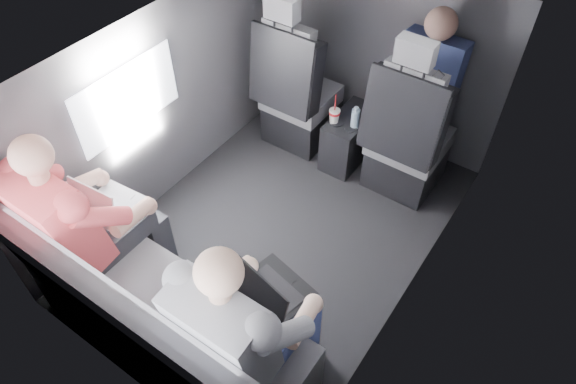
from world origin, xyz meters
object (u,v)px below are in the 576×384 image
Objects in this scene: rear_bench at (163,323)px; laptop_white at (108,204)px; front_seat_right at (406,143)px; soda_cup at (334,116)px; front_seat_left at (297,99)px; laptop_black at (271,290)px; center_console at (349,138)px; passenger_front_right at (428,80)px; passenger_rear_left at (85,221)px; passenger_rear_right at (245,325)px; water_bottle at (355,118)px.

rear_bench reaches higher than laptop_white.
front_seat_right reaches higher than laptop_white.
front_seat_right reaches higher than soda_cup.
front_seat_right is at bearing 0.00° from front_seat_left.
laptop_black is (0.02, -1.59, 0.23)m from front_seat_right.
center_console is 1.75m from laptop_black.
passenger_front_right is at bearing 96.79° from front_seat_right.
center_console is 1.84m from laptop_white.
soda_cup is at bearing -120.36° from center_console.
soda_cup is 0.29× the size of passenger_front_right.
passenger_rear_left is 2.29m from passenger_front_right.
rear_bench is at bearing -90.00° from center_console.
rear_bench is 0.60m from passenger_rear_right.
center_console is 0.30× the size of rear_bench.
center_console is 0.73m from passenger_front_right.
passenger_rear_right is (0.04, -1.81, 0.24)m from front_seat_right.
rear_bench is at bearing -87.68° from soda_cup.
front_seat_right is 0.44m from passenger_front_right.
soda_cup is at bearing 110.02° from laptop_black.
water_bottle reaches higher than center_console.
rear_bench reaches higher than center_console.
water_bottle is at bearing -173.21° from front_seat_right.
front_seat_left is 3.79× the size of laptop_white.
center_console is at bearing 129.44° from water_bottle.
front_seat_right is 1.96m from laptop_white.
front_seat_left reaches higher than passenger_front_right.
passenger_front_right is at bearing 91.69° from laptop_black.
laptop_white is 0.40× the size of passenger_front_right.
laptop_white is at bearing 156.34° from rear_bench.
water_bottle is 0.45× the size of laptop_black.
laptop_white is (-0.13, -1.65, 0.23)m from front_seat_left.
passenger_rear_left is (-0.50, -1.72, 0.19)m from soda_cup.
passenger_front_right is (0.35, 0.30, 0.28)m from water_bottle.
soda_cup is at bearing 92.32° from rear_bench.
front_seat_right is 0.99× the size of passenger_rear_left.
soda_cup is at bearing -145.10° from passenger_front_right.
laptop_black is at bearing 33.49° from rear_bench.
passenger_front_right is (0.42, 2.16, 0.44)m from rear_bench.
rear_bench is at bearing -76.69° from front_seat_left.
front_seat_left reaches higher than rear_bench.
front_seat_right is 2.64× the size of center_console.
laptop_black reaches higher than soda_cup.
rear_bench is 4.26× the size of laptop_black.
front_seat_left is at bearing 86.19° from passenger_rear_left.
front_seat_right is 1.53× the size of passenger_front_right.
passenger_front_right reaches higher than soda_cup.
front_seat_right is at bearing 76.69° from rear_bench.
front_seat_left is 1.00× the size of passenger_rear_right.
water_bottle is 0.50× the size of laptop_white.
water_bottle is 1.88m from passenger_rear_left.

